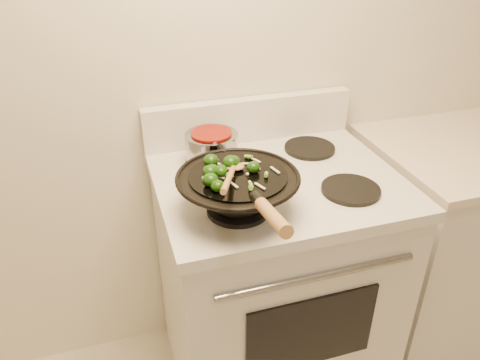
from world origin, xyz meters
name	(u,v)px	position (x,y,z in m)	size (l,w,h in m)	color
stove	(273,281)	(-0.09, 1.17, 0.47)	(0.78, 0.67, 1.08)	silver
counter_unit	(465,238)	(0.80, 1.20, 0.46)	(0.90, 0.62, 0.91)	silver
wok	(238,190)	(-0.27, 1.02, 0.99)	(0.35, 0.57, 0.21)	black
stirfry	(223,169)	(-0.30, 1.04, 1.05)	(0.22, 0.20, 0.04)	#133608
wooden_spoon	(231,173)	(-0.29, 0.99, 1.07)	(0.14, 0.27, 0.08)	#9D6E3E
saucepan	(212,147)	(-0.27, 1.32, 0.98)	(0.17, 0.28, 0.10)	gray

